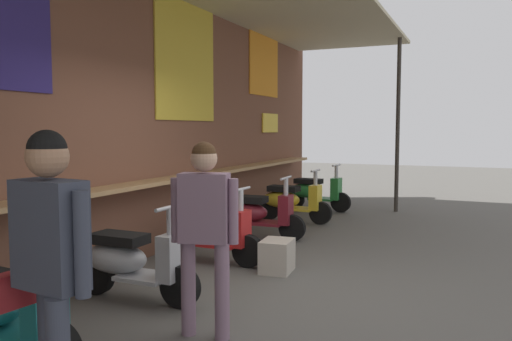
# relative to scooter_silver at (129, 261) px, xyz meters

# --- Properties ---
(ground_plane) EXTENTS (38.92, 38.92, 0.00)m
(ground_plane) POSITION_rel_scooter_silver_xyz_m (0.75, -1.08, -0.39)
(ground_plane) COLOR #56544F
(market_stall_facade) EXTENTS (13.90, 2.75, 3.75)m
(market_stall_facade) POSITION_rel_scooter_silver_xyz_m (0.75, 0.75, 1.70)
(market_stall_facade) COLOR brown
(market_stall_facade) RESTS_ON ground_plane
(scooter_silver) EXTENTS (0.46, 1.40, 0.97)m
(scooter_silver) POSITION_rel_scooter_silver_xyz_m (0.00, 0.00, 0.00)
(scooter_silver) COLOR #B2B5BA
(scooter_silver) RESTS_ON ground_plane
(scooter_red) EXTENTS (0.46, 1.40, 0.97)m
(scooter_red) POSITION_rel_scooter_silver_xyz_m (1.55, -0.00, 0.00)
(scooter_red) COLOR red
(scooter_red) RESTS_ON ground_plane
(scooter_maroon) EXTENTS (0.46, 1.40, 0.97)m
(scooter_maroon) POSITION_rel_scooter_silver_xyz_m (3.08, -0.00, 0.00)
(scooter_maroon) COLOR maroon
(scooter_maroon) RESTS_ON ground_plane
(scooter_yellow) EXTENTS (0.46, 1.40, 0.97)m
(scooter_yellow) POSITION_rel_scooter_silver_xyz_m (4.60, -0.00, 0.00)
(scooter_yellow) COLOR gold
(scooter_yellow) RESTS_ON ground_plane
(scooter_green) EXTENTS (0.48, 1.40, 0.97)m
(scooter_green) POSITION_rel_scooter_silver_xyz_m (6.05, -0.00, 0.00)
(scooter_green) COLOR #237533
(scooter_green) RESTS_ON ground_plane
(shopper_with_handbag) EXTENTS (0.34, 0.67, 1.68)m
(shopper_with_handbag) POSITION_rel_scooter_silver_xyz_m (-2.00, -1.03, 0.64)
(shopper_with_handbag) COLOR #383D4C
(shopper_with_handbag) RESTS_ON ground_plane
(shopper_browsing) EXTENTS (0.30, 0.53, 1.58)m
(shopper_browsing) POSITION_rel_scooter_silver_xyz_m (-0.49, -1.13, 0.57)
(shopper_browsing) COLOR gray
(shopper_browsing) RESTS_ON ground_plane
(merchandise_crate) EXTENTS (0.46, 0.38, 0.38)m
(merchandise_crate) POSITION_rel_scooter_silver_xyz_m (1.50, -0.97, -0.20)
(merchandise_crate) COLOR #B2A899
(merchandise_crate) RESTS_ON ground_plane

